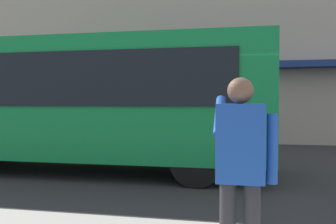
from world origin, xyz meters
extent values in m
plane|color=#2B2B2D|center=(0.00, 0.00, 0.00)|extent=(60.00, 60.00, 0.00)
cube|color=navy|center=(-3.50, -6.20, 3.00)|extent=(4.40, 1.10, 0.24)
cube|color=#0F7238|center=(3.42, -0.01, 1.70)|extent=(9.00, 2.50, 2.60)
cube|color=black|center=(3.42, 1.25, 2.10)|extent=(7.60, 0.06, 1.10)
cylinder|color=black|center=(0.42, -1.11, 0.50)|extent=(1.00, 0.28, 1.00)
cylinder|color=black|center=(0.42, 1.09, 0.50)|extent=(1.00, 0.28, 1.00)
cube|color=#1E4CAD|center=(-0.41, 4.87, 1.30)|extent=(0.40, 0.24, 0.66)
sphere|color=brown|center=(-0.41, 4.87, 1.74)|extent=(0.22, 0.22, 0.22)
cylinder|color=#1E4CAD|center=(-0.67, 4.87, 1.26)|extent=(0.09, 0.09, 0.58)
cylinder|color=#1E4CAD|center=(-0.23, 4.71, 1.52)|extent=(0.09, 0.48, 0.37)
cube|color=black|center=(-0.31, 4.57, 1.72)|extent=(0.07, 0.01, 0.14)
camera|label=1|loc=(-0.41, 7.95, 1.65)|focal=38.68mm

